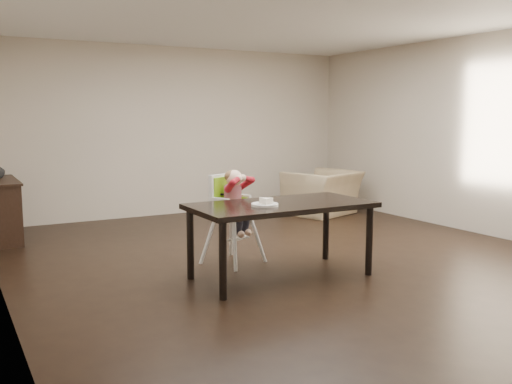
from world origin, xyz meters
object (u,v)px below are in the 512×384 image
at_px(high_chair, 231,197).
at_px(armchair, 323,185).
at_px(dining_table, 281,211).
at_px(sideboard, 0,210).

height_order(high_chair, armchair, high_chair).
bearing_deg(armchair, high_chair, 18.59).
distance_m(dining_table, sideboard, 3.96).
height_order(dining_table, high_chair, high_chair).
bearing_deg(dining_table, sideboard, 125.33).
bearing_deg(high_chair, sideboard, 107.67).
height_order(high_chair, sideboard, high_chair).
height_order(dining_table, armchair, armchair).
distance_m(high_chair, armchair, 3.39).
bearing_deg(dining_table, high_chair, 103.79).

